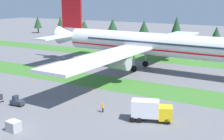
{
  "coord_description": "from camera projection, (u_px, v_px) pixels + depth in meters",
  "views": [
    {
      "loc": [
        35.03,
        -31.39,
        20.01
      ],
      "look_at": [
        1.39,
        27.92,
        4.0
      ],
      "focal_mm": 49.88,
      "sensor_mm": 36.0,
      "label": 1
    }
  ],
  "objects": [
    {
      "name": "grass_strip_near",
      "position": [
        113.0,
        83.0,
        73.93
      ],
      "size": [
        320.0,
        10.98,
        0.01
      ],
      "primitive_type": "cube",
      "color": "#3D752D",
      "rests_on": "ground"
    },
    {
      "name": "catering_truck",
      "position": [
        151.0,
        110.0,
        51.01
      ],
      "size": [
        7.32,
        4.62,
        3.58
      ],
      "rotation": [
        0.0,
        0.0,
        -1.21
      ],
      "color": "yellow",
      "rests_on": "ground"
    },
    {
      "name": "distant_tree_line",
      "position": [
        200.0,
        29.0,
        132.76
      ],
      "size": [
        181.92,
        8.87,
        11.89
      ],
      "color": "#4C3823",
      "rests_on": "ground"
    },
    {
      "name": "grass_strip_far",
      "position": [
        163.0,
        59.0,
        102.69
      ],
      "size": [
        320.0,
        10.98,
        0.01
      ],
      "primitive_type": "cube",
      "color": "#3D752D",
      "rests_on": "ground"
    },
    {
      "name": "airliner",
      "position": [
        147.0,
        44.0,
        85.99
      ],
      "size": [
        63.13,
        77.41,
        20.93
      ],
      "rotation": [
        0.0,
        0.0,
        -1.61
      ],
      "color": "silver",
      "rests_on": "ground"
    },
    {
      "name": "ground_crew_marshaller",
      "position": [
        140.0,
        116.0,
        51.24
      ],
      "size": [
        0.56,
        0.36,
        1.74
      ],
      "rotation": [
        0.0,
        0.0,
        3.26
      ],
      "color": "black",
      "rests_on": "ground"
    },
    {
      "name": "ground_plane",
      "position": [
        15.0,
        130.0,
        47.98
      ],
      "size": [
        400.0,
        400.0,
        0.0
      ],
      "primitive_type": "plane",
      "color": "slate"
    },
    {
      "name": "uld_container_2",
      "position": [
        13.0,
        126.0,
        47.45
      ],
      "size": [
        2.13,
        1.76,
        1.64
      ],
      "primitive_type": "cube",
      "rotation": [
        0.0,
        0.0,
        -0.09
      ],
      "color": "#A3A3A8",
      "rests_on": "ground"
    },
    {
      "name": "ground_crew_loader",
      "position": [
        103.0,
        107.0,
        55.21
      ],
      "size": [
        0.36,
        0.56,
        1.74
      ],
      "rotation": [
        0.0,
        0.0,
        4.84
      ],
      "color": "black",
      "rests_on": "ground"
    },
    {
      "name": "taxiway_marker_1",
      "position": [
        33.0,
        80.0,
        75.87
      ],
      "size": [
        0.44,
        0.44,
        0.63
      ],
      "primitive_type": "cone",
      "color": "orange",
      "rests_on": "ground"
    },
    {
      "name": "taxiway_marker_0",
      "position": [
        93.0,
        89.0,
        68.52
      ],
      "size": [
        0.44,
        0.44,
        0.51
      ],
      "primitive_type": "cone",
      "color": "orange",
      "rests_on": "ground"
    },
    {
      "name": "baggage_tug",
      "position": [
        17.0,
        102.0,
        58.6
      ],
      "size": [
        2.71,
        1.53,
        1.97
      ],
      "rotation": [
        0.0,
        0.0,
        -1.48
      ],
      "color": "#2D333D",
      "rests_on": "ground"
    }
  ]
}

